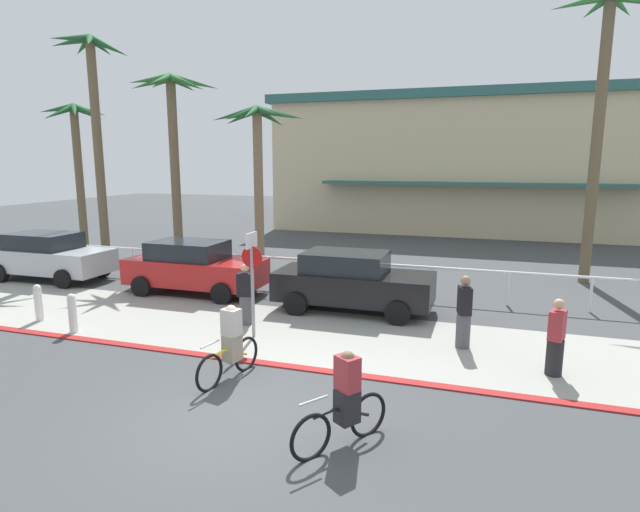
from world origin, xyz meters
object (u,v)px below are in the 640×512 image
Objects in this scene: cyclist_yellow_0 at (230,344)px; pedestrian_2 at (464,315)px; bollard_2 at (38,302)px; palm_tree_1 at (94,102)px; cyclist_black_1 at (345,402)px; palm_tree_4 at (603,82)px; car_black_2 at (352,281)px; palm_tree_2 at (173,120)px; car_red_1 at (194,267)px; stop_sign_bike_lane at (252,270)px; bollard_0 at (72,313)px; palm_tree_3 at (258,140)px; car_silver_0 at (49,256)px; palm_tree_0 at (76,139)px; pedestrian_0 at (556,341)px; pedestrian_1 at (246,297)px.

pedestrian_2 is (4.24, 3.12, 0.09)m from cyclist_yellow_0.
bollard_2 is 0.11× the size of palm_tree_1.
palm_tree_1 is at bearing 141.82° from cyclist_black_1.
palm_tree_4 is at bearing 7.31° from palm_tree_1.
cyclist_black_1 is (1.67, -6.81, -0.18)m from car_black_2.
car_red_1 is at bearing -50.86° from palm_tree_2.
car_red_1 is (-3.62, 3.25, -0.81)m from stop_sign_bike_lane.
bollard_2 is (-1.58, 0.48, 0.00)m from bollard_0.
bollard_0 is 17.46m from palm_tree_4.
bollard_0 is 9.80m from palm_tree_3.
car_red_1 reaches higher than cyclist_black_1.
car_red_1 is at bearing 176.19° from car_black_2.
bollard_2 is 10.05m from palm_tree_1.
palm_tree_3 is at bearing 140.34° from pedestrian_2.
palm_tree_1 reaches higher than bollard_2.
car_silver_0 reaches higher than bollard_0.
stop_sign_bike_lane is 15.78m from palm_tree_0.
car_red_1 is 1.00× the size of car_black_2.
palm_tree_3 is (2.69, 8.18, 4.46)m from bollard_2.
cyclist_yellow_0 is 6.38m from pedestrian_0.
car_silver_0 is at bearing 150.83° from cyclist_black_1.
palm_tree_3 is 8.63m from car_silver_0.
car_red_1 is at bearing 134.25° from cyclist_black_1.
bollard_0 is 5.13m from cyclist_yellow_0.
palm_tree_3 is at bearing 9.58° from palm_tree_1.
palm_tree_4 is (14.54, 9.44, 6.22)m from bollard_2.
palm_tree_2 is 6.68m from car_red_1.
palm_tree_2 is at bearing 152.30° from pedestrian_2.
car_red_1 is 2.79× the size of pedestrian_0.
palm_tree_2 is 4.64× the size of pedestrian_1.
palm_tree_0 is 4.18× the size of pedestrian_1.
palm_tree_3 is 5.97m from car_red_1.
bollard_0 is at bearing -54.16° from palm_tree_1.
stop_sign_bike_lane is at bearing 178.43° from pedestrian_0.
palm_tree_4 is at bearing 67.76° from cyclist_black_1.
car_red_1 reaches higher than bollard_2.
pedestrian_0 is 7.31m from pedestrian_1.
stop_sign_bike_lane is at bearing -41.93° from car_red_1.
palm_tree_3 is at bearing -5.70° from palm_tree_0.
palm_tree_3 is 13.94m from cyclist_black_1.
bollard_0 is at bearing 166.57° from cyclist_yellow_0.
palm_tree_1 is 5.59× the size of pedestrian_1.
bollard_0 is 7.27m from car_black_2.
car_silver_0 reaches higher than pedestrian_0.
stop_sign_bike_lane is 4.94m from car_red_1.
pedestrian_0 is at bearing -12.15° from car_silver_0.
palm_tree_1 is at bearing 158.00° from pedestrian_0.
stop_sign_bike_lane is at bearing 104.71° from cyclist_yellow_0.
palm_tree_3 is 3.72× the size of pedestrian_2.
car_silver_0 is (-3.59, 3.91, 0.35)m from bollard_2.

